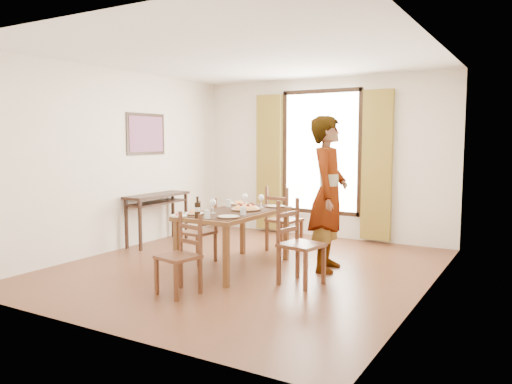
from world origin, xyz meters
The scene contains 22 objects.
ground centered at (0.00, 0.00, 0.00)m, with size 5.00×5.00×0.00m, color #492416.
room_shell centered at (0.00, 0.13, 1.54)m, with size 4.60×5.10×2.74m.
console_table centered at (-2.03, 0.60, 0.68)m, with size 0.38×1.20×0.80m.
dining_table centered at (-0.10, -0.10, 0.68)m, with size 0.83×1.62×0.76m.
chair_west centered at (-0.69, -0.08, 0.41)m, with size 0.42×0.42×0.87m.
chair_north centered at (-0.04, 1.12, 0.45)m, with size 0.49×0.49×0.98m.
chair_south centered at (-0.04, -1.30, 0.40)m, with size 0.46×0.46×0.87m.
chair_east centered at (0.91, -0.33, 0.45)m, with size 0.50×0.50×0.98m.
man centered at (0.95, 0.44, 0.98)m, with size 0.59×0.79×1.96m, color #979B9F.
plate_sw centered at (-0.36, -0.62, 0.78)m, with size 0.27×0.27×0.05m, color silver, non-canonical shape.
plate_se centered at (0.14, -0.63, 0.78)m, with size 0.27×0.27×0.05m, color silver, non-canonical shape.
plate_nw centered at (-0.39, 0.45, 0.78)m, with size 0.27×0.27×0.05m, color silver, non-canonical shape.
plate_ne centered at (0.18, 0.46, 0.78)m, with size 0.27×0.27×0.05m, color silver, non-canonical shape.
pasta_platter centered at (0.01, -0.01, 0.81)m, with size 0.40×0.40×0.10m, color red, non-canonical shape.
caprese_plate centered at (-0.42, -0.85, 0.78)m, with size 0.20×0.20×0.04m, color silver, non-canonical shape.
wine_glass_a centered at (-0.21, -0.44, 0.85)m, with size 0.08×0.08×0.18m, color white, non-canonical shape.
wine_glass_b centered at (0.05, 0.30, 0.85)m, with size 0.08×0.08×0.18m, color white, non-canonical shape.
wine_glass_c centered at (-0.18, 0.26, 0.85)m, with size 0.08×0.08×0.18m, color white, non-canonical shape.
tumbler_a centered at (0.18, -0.37, 0.81)m, with size 0.07×0.07×0.10m, color silver.
tumbler_b centered at (-0.39, 0.16, 0.81)m, with size 0.07×0.07×0.10m, color silver.
tumbler_c centered at (-0.03, -0.81, 0.81)m, with size 0.07×0.07×0.10m, color silver.
wine_bottle centered at (-0.17, -0.81, 0.88)m, with size 0.07×0.07×0.25m, color black, non-canonical shape.
Camera 1 is at (3.31, -5.44, 1.66)m, focal length 35.00 mm.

